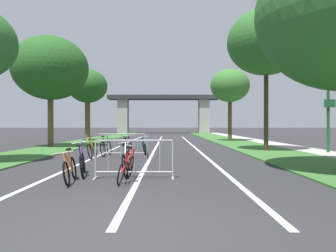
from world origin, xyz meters
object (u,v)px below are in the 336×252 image
object	(u,v)px
tree_right_maple_mid	(229,86)
bicycle_black_1	(126,148)
crowd_barrier_second	(121,146)
bicycle_red_2	(126,167)
bicycle_green_5	(105,147)
bicycle_white_7	(126,163)
tree_left_cypress_far	(49,68)
crowd_barrier_nearest	(133,159)
bicycle_yellow_6	(91,150)
tree_right_pine_near	(265,42)
bicycle_orange_0	(69,169)
tree_left_oak_near	(86,87)
lamppost_with_sign	(327,96)
bicycle_teal_4	(144,149)
bicycle_purple_3	(81,163)

from	to	relation	value
tree_right_maple_mid	bicycle_black_1	size ratio (longest dim) A/B	3.84
tree_right_maple_mid	crowd_barrier_second	world-z (taller)	tree_right_maple_mid
bicycle_red_2	bicycle_green_5	xyz separation A→B (m)	(-1.85, 6.68, 0.03)
tree_right_maple_mid	crowd_barrier_second	xyz separation A→B (m)	(-7.51, -13.42, -4.35)
crowd_barrier_second	bicycle_white_7	xyz separation A→B (m)	(0.89, -5.20, -0.14)
crowd_barrier_second	bicycle_green_5	world-z (taller)	crowd_barrier_second
tree_left_cypress_far	crowd_barrier_second	world-z (taller)	tree_left_cypress_far
crowd_barrier_nearest	bicycle_red_2	world-z (taller)	crowd_barrier_nearest
tree_right_maple_mid	bicycle_yellow_6	bearing A→B (deg)	-121.94
crowd_barrier_second	bicycle_yellow_6	world-z (taller)	crowd_barrier_second
crowd_barrier_nearest	bicycle_white_7	distance (m)	0.59
tree_right_pine_near	bicycle_orange_0	xyz separation A→B (m)	(-7.84, -9.35, -5.63)
crowd_barrier_second	bicycle_orange_0	distance (m)	6.31
tree_left_oak_near	tree_right_maple_mid	world-z (taller)	tree_left_oak_near
tree_left_oak_near	crowd_barrier_second	xyz separation A→B (m)	(5.21, -14.28, -4.37)
bicycle_green_5	bicycle_yellow_6	distance (m)	1.20
tree_right_pine_near	crowd_barrier_second	world-z (taller)	tree_right_pine_near
tree_left_cypress_far	bicycle_red_2	world-z (taller)	tree_left_cypress_far
bicycle_orange_0	lamppost_with_sign	bearing A→B (deg)	-150.96
bicycle_teal_4	bicycle_green_5	size ratio (longest dim) A/B	1.04
crowd_barrier_nearest	bicycle_teal_4	world-z (taller)	crowd_barrier_nearest
bicycle_teal_4	bicycle_green_5	distance (m)	2.13
bicycle_black_1	bicycle_yellow_6	size ratio (longest dim) A/B	0.99
bicycle_red_2	bicycle_purple_3	bearing A→B (deg)	151.50
tree_right_maple_mid	crowd_barrier_nearest	xyz separation A→B (m)	(-6.35, -19.13, -4.35)
tree_left_oak_near	crowd_barrier_second	distance (m)	15.82
tree_left_cypress_far	crowd_barrier_second	bearing A→B (deg)	-48.38
bicycle_red_2	bicycle_yellow_6	bearing A→B (deg)	116.96
lamppost_with_sign	bicycle_black_1	size ratio (longest dim) A/B	2.92
bicycle_yellow_6	lamppost_with_sign	bearing A→B (deg)	-171.86
bicycle_purple_3	bicycle_yellow_6	xyz separation A→B (m)	(-0.84, 4.62, 0.02)
tree_left_cypress_far	bicycle_red_2	size ratio (longest dim) A/B	4.24
bicycle_yellow_6	bicycle_teal_4	bearing A→B (deg)	-177.50
bicycle_orange_0	bicycle_purple_3	bearing A→B (deg)	-98.15
bicycle_red_2	bicycle_purple_3	distance (m)	1.67
bicycle_teal_4	bicycle_orange_0	bearing A→B (deg)	66.70
tree_left_oak_near	bicycle_green_5	xyz separation A→B (m)	(4.37, -13.72, -4.50)
crowd_barrier_nearest	bicycle_black_1	world-z (taller)	crowd_barrier_nearest
tree_right_pine_near	lamppost_with_sign	size ratio (longest dim) A/B	1.61
tree_right_pine_near	lamppost_with_sign	world-z (taller)	tree_right_pine_near
bicycle_black_1	bicycle_red_2	distance (m)	6.60
tree_right_maple_mid	bicycle_orange_0	bearing A→B (deg)	-111.83
tree_right_maple_mid	bicycle_black_1	xyz separation A→B (m)	(-7.31, -12.98, -4.50)
bicycle_red_2	bicycle_white_7	world-z (taller)	bicycle_white_7
tree_left_cypress_far	bicycle_teal_4	world-z (taller)	tree_left_cypress_far
tree_left_oak_near	bicycle_red_2	world-z (taller)	tree_left_oak_near
bicycle_purple_3	crowd_barrier_second	bearing A→B (deg)	73.66
crowd_barrier_nearest	crowd_barrier_second	size ratio (longest dim) A/B	1.00
bicycle_purple_3	bicycle_red_2	bearing A→B (deg)	-45.69
lamppost_with_sign	bicycle_black_1	distance (m)	10.24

